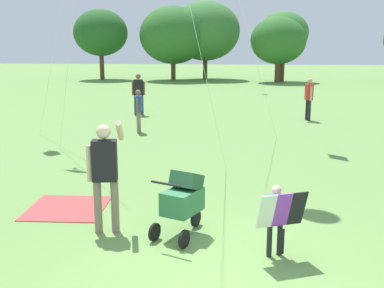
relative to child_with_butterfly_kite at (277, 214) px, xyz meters
name	(u,v)px	position (x,y,z in m)	size (l,w,h in m)	color
ground_plane	(216,272)	(-0.81, -0.53, -0.63)	(120.00, 120.00, 0.00)	#668E47
treeline_distant	(281,34)	(2.81, 31.18, 2.94)	(33.46, 6.76, 6.20)	brown
child_with_butterfly_kite	(277,214)	(0.00, 0.00, 0.00)	(0.70, 0.48, 1.03)	#232328
person_adult_flyer	(105,168)	(-2.57, 0.65, 0.41)	(0.57, 0.58, 1.80)	#7F705B
stroller	(183,198)	(-1.37, 0.63, -0.03)	(0.81, 1.11, 1.03)	black
person_red_shirt	(138,107)	(-3.78, 8.93, 0.21)	(0.21, 0.46, 1.43)	#7F705B
person_couple_left	(138,91)	(-4.56, 12.74, 0.37)	(0.55, 0.27, 1.70)	#33384C
person_kid_running	(309,96)	(2.19, 11.99, 0.32)	(0.28, 0.51, 1.62)	#232328
picnic_blanket	(67,208)	(-3.59, 1.63, -0.62)	(1.35, 1.36, 0.02)	#CC3D3D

